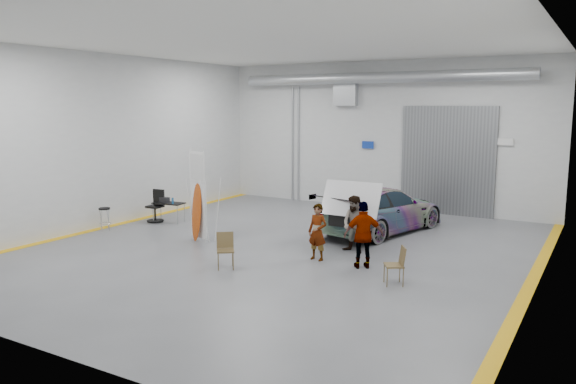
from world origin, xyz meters
The scene contains 13 objects.
ground centered at (0.00, 0.00, 0.00)m, with size 16.00×16.00×0.00m, color #595B60.
room_shell centered at (0.24, 2.22, 4.08)m, with size 14.02×16.18×6.01m.
sedan_car centered at (1.71, 3.75, 0.77)m, with size 2.16×5.30×1.54m, color silver.
person_a centered at (1.47, -0.44, 0.79)m, with size 0.57×0.38×1.57m, color #89594B.
person_b centered at (2.05, 0.80, 0.83)m, with size 0.81×0.62×1.67m, color #466F81.
person_c centered at (2.86, -0.52, 0.89)m, with size 1.03×0.42×1.77m, color olive.
surfboard_display centered at (-2.72, -0.36, 1.21)m, with size 0.82×0.41×2.99m.
folding_chair_near centered at (-0.23, -2.36, 0.29)m, with size 0.61×0.68×0.93m.
folding_chair_far centered at (4.02, -1.44, 0.29)m, with size 0.59×0.71×0.92m.
shop_stool centered at (-6.48, -0.78, 0.39)m, with size 0.40×0.40×0.78m.
work_table centered at (-5.61, 1.38, 0.71)m, with size 1.20×0.71×0.93m.
office_chair centered at (-6.00, 1.21, 0.51)m, with size 0.61×0.61×1.15m.
trunk_lid centered at (1.71, 1.35, 1.56)m, with size 1.79×1.09×0.04m, color silver.
Camera 1 is at (8.31, -13.82, 4.22)m, focal length 35.00 mm.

